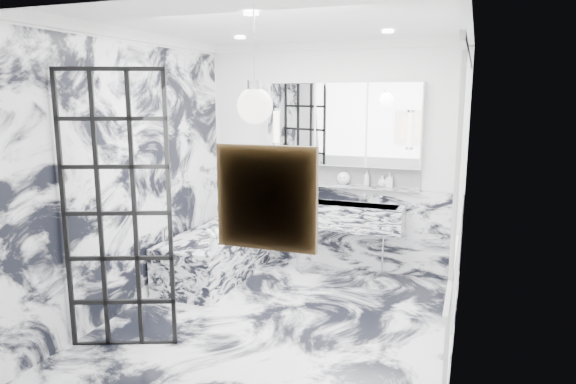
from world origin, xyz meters
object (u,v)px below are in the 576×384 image
at_px(crittall_door, 117,213).
at_px(mirror_cabinet, 342,124).
at_px(bathtub, 215,255).
at_px(trough_sink, 337,215).

height_order(crittall_door, mirror_cabinet, crittall_door).
bearing_deg(bathtub, trough_sink, 26.48).
bearing_deg(trough_sink, bathtub, -153.52).
height_order(crittall_door, bathtub, crittall_door).
distance_m(mirror_cabinet, bathtub, 2.20).
relative_size(trough_sink, mirror_cabinet, 0.84).
distance_m(crittall_door, trough_sink, 2.80).
distance_m(trough_sink, mirror_cabinet, 1.10).
xyz_separation_m(trough_sink, bathtub, (-1.33, -0.66, -0.45)).
distance_m(crittall_door, bathtub, 2.00).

